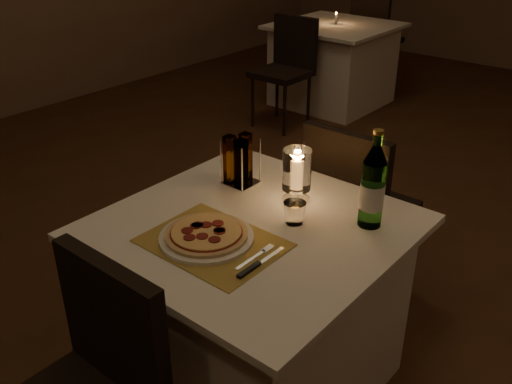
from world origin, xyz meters
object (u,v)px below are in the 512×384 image
Objects in this scene: pizza at (206,233)px; tumbler at (295,213)px; chair_near at (91,381)px; plate at (207,237)px; neighbor_table_left at (333,64)px; chair_far at (354,198)px; hurricane_candle at (297,172)px; main_table at (253,306)px; water_bottle at (373,188)px.

tumbler is at bearing 60.70° from pizza.
plate is (-0.05, 0.53, 0.20)m from chair_near.
neighbor_table_left is (-1.65, 3.37, -0.39)m from pizza.
chair_far reaches higher than tumbler.
hurricane_candle reaches higher than neighbor_table_left.
neighbor_table_left is at bearing 116.06° from pizza.
chair_near is 0.90× the size of neighbor_table_left.
tumbler is at bearing -55.76° from hurricane_candle.
pizza is at bearing -152.36° from plate.
main_table is at bearing -61.97° from neighbor_table_left.
chair_far reaches higher than main_table.
water_bottle is at bearing 50.20° from plate.
chair_near is at bearing -90.85° from hurricane_candle.
main_table is 3.57× the size of pizza.
neighbor_table_left is (-1.65, 3.37, -0.38)m from plate.
chair_far is 11.11× the size of tumbler.
hurricane_candle is (-0.09, 0.14, 0.08)m from tumbler.
chair_far is (0.00, 1.43, 0.00)m from chair_near.
tumbler is 0.28m from water_bottle.
neighbor_table_left is (-1.81, 3.09, -0.41)m from tumbler.
tumbler is 0.23× the size of water_bottle.
main_table is 0.43m from tumbler.
chair_far is at bearing 90.00° from main_table.
water_bottle is at bearing -54.93° from chair_far.
chair_near is 1.43m from chair_far.
hurricane_candle is (0.06, 0.42, 0.10)m from pizza.
main_table is 0.65m from water_bottle.
chair_near reaches higher than main_table.
water_bottle is at bearing 71.96° from chair_near.
neighbor_table_left is at bearing 124.44° from chair_far.
pizza reaches higher than main_table.
water_bottle reaches higher than plate.
water_bottle reaches higher than pizza.
water_bottle is at bearing 37.27° from tumbler.
chair_far is 0.92m from pizza.
chair_near is 4.26m from neighbor_table_left.
water_bottle is (0.32, 0.98, 0.33)m from chair_near.
hurricane_candle is at bearing 124.24° from tumbler.
water_bottle reaches higher than hurricane_candle.
chair_near is 1.00× the size of chair_far.
hurricane_candle is at bearing -175.95° from water_bottle.
hurricane_candle is 0.21× the size of neighbor_table_left.
neighbor_table_left is at bearing 118.03° from main_table.
plate is 0.32× the size of neighbor_table_left.
water_bottle reaches higher than chair_near.
neighbor_table_left is (-1.70, 3.19, 0.00)m from main_table.
water_bottle is (0.37, 0.44, 0.12)m from pizza.
tumbler reaches higher than plate.
water_bottle is at bearing 4.05° from hurricane_candle.
plate is 1.14× the size of pizza.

